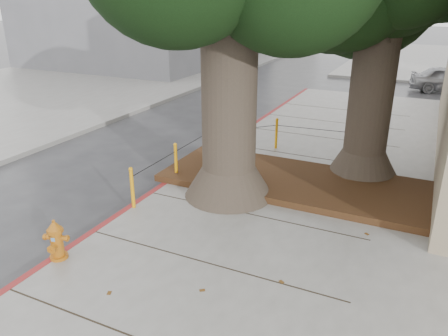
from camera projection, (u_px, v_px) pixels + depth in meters
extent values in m
plane|color=#28282B|center=(181.00, 262.00, 7.86)|extent=(140.00, 140.00, 0.00)
cube|color=slate|center=(42.00, 89.00, 21.82)|extent=(14.00, 60.00, 0.15)
cube|color=maroon|center=(163.00, 187.00, 10.73)|extent=(0.14, 26.00, 0.16)
cube|color=black|center=(294.00, 181.00, 10.69)|extent=(6.40, 2.60, 0.16)
cone|color=#4C3F33|center=(229.00, 181.00, 10.06)|extent=(2.04, 2.04, 0.70)
cylinder|color=#4C3F33|center=(229.00, 93.00, 9.31)|extent=(1.20, 1.20, 4.22)
cone|color=#4C3F33|center=(362.00, 163.00, 11.11)|extent=(1.77, 1.77, 0.70)
cylinder|color=#4C3F33|center=(371.00, 92.00, 10.44)|extent=(1.04, 1.04, 3.84)
cylinder|color=orange|center=(132.00, 188.00, 9.41)|extent=(0.08, 0.08, 0.90)
sphere|color=orange|center=(131.00, 169.00, 9.24)|extent=(0.09, 0.09, 0.09)
cylinder|color=orange|center=(176.00, 162.00, 10.92)|extent=(0.08, 0.08, 0.90)
sphere|color=orange|center=(175.00, 145.00, 10.75)|extent=(0.09, 0.09, 0.09)
cylinder|color=orange|center=(209.00, 141.00, 12.42)|extent=(0.08, 0.08, 0.90)
sphere|color=orange|center=(209.00, 126.00, 12.26)|extent=(0.09, 0.09, 0.09)
cylinder|color=orange|center=(276.00, 134.00, 13.08)|extent=(0.08, 0.08, 0.90)
sphere|color=orange|center=(277.00, 119.00, 12.91)|extent=(0.09, 0.09, 0.09)
cylinder|color=orange|center=(352.00, 142.00, 12.37)|extent=(0.08, 0.08, 0.90)
sphere|color=orange|center=(354.00, 127.00, 12.20)|extent=(0.09, 0.09, 0.09)
cylinder|color=black|center=(155.00, 163.00, 10.06)|extent=(0.02, 1.80, 0.02)
cylinder|color=black|center=(193.00, 141.00, 11.57)|extent=(0.02, 1.80, 0.02)
cylinder|color=black|center=(244.00, 129.00, 12.65)|extent=(1.51, 1.51, 0.02)
cylinder|color=black|center=(314.00, 129.00, 12.62)|extent=(2.20, 0.22, 0.02)
cylinder|color=#BD6613|center=(59.00, 256.00, 7.73)|extent=(0.40, 0.40, 0.06)
cylinder|color=#BD6613|center=(57.00, 243.00, 7.63)|extent=(0.27, 0.27, 0.49)
cylinder|color=#BD6613|center=(55.00, 231.00, 7.54)|extent=(0.36, 0.36, 0.07)
cone|color=#BD6613|center=(54.00, 226.00, 7.50)|extent=(0.33, 0.33, 0.14)
cylinder|color=#BD6613|center=(53.00, 221.00, 7.47)|extent=(0.07, 0.07, 0.05)
cylinder|color=#BD6613|center=(49.00, 237.00, 7.60)|extent=(0.16, 0.13, 0.09)
cylinder|color=#BD6613|center=(63.00, 238.00, 7.57)|extent=(0.16, 0.13, 0.09)
cylinder|color=#BD6613|center=(54.00, 247.00, 7.52)|extent=(0.16, 0.17, 0.13)
cube|color=#5999D8|center=(53.00, 240.00, 7.48)|extent=(0.07, 0.03, 0.07)
imported|color=black|center=(173.00, 62.00, 26.65)|extent=(1.93, 4.37, 1.25)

